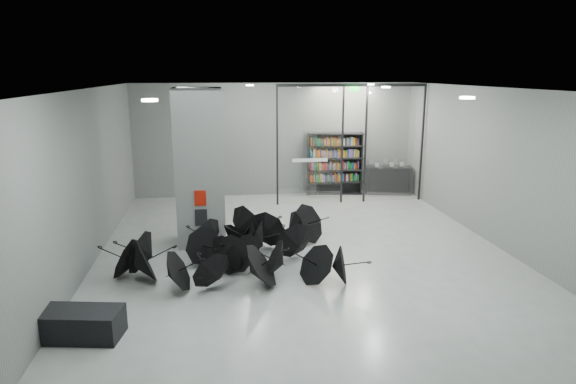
{
  "coord_description": "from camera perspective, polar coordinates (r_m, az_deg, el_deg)",
  "views": [
    {
      "loc": [
        -2.01,
        -10.73,
        4.38
      ],
      "look_at": [
        -0.3,
        1.5,
        1.4
      ],
      "focal_mm": 31.19,
      "sensor_mm": 36.0,
      "label": 1
    }
  ],
  "objects": [
    {
      "name": "column",
      "position": [
        12.96,
        -10.0,
        2.78
      ],
      "size": [
        1.2,
        1.2,
        4.0
      ],
      "primitive_type": "cube",
      "color": "slate",
      "rests_on": "ground"
    },
    {
      "name": "fire_cabinet",
      "position": [
        12.49,
        -9.97,
        -0.68
      ],
      "size": [
        0.28,
        0.04,
        0.38
      ],
      "primitive_type": "cube",
      "color": "#A50A07",
      "rests_on": "column"
    },
    {
      "name": "info_panel",
      "position": [
        12.62,
        -9.88,
        -2.88
      ],
      "size": [
        0.3,
        0.03,
        0.42
      ],
      "primitive_type": "cube",
      "color": "black",
      "rests_on": "column"
    },
    {
      "name": "shop_counter",
      "position": [
        18.72,
        11.33,
        1.35
      ],
      "size": [
        1.77,
        0.98,
        1.0
      ],
      "primitive_type": "cube",
      "rotation": [
        0.0,
        0.0,
        -0.2
      ],
      "color": "black",
      "rests_on": "ground"
    },
    {
      "name": "exit_sign",
      "position": [
        16.63,
        7.58,
        11.53
      ],
      "size": [
        0.3,
        0.06,
        0.15
      ],
      "primitive_type": "cube",
      "color": "#0CE533",
      "rests_on": "room"
    },
    {
      "name": "glass_partition",
      "position": [
        16.96,
        7.2,
        6.02
      ],
      "size": [
        5.06,
        0.08,
        4.0
      ],
      "color": "silver",
      "rests_on": "ground"
    },
    {
      "name": "umbrella_cluster",
      "position": [
        11.6,
        -5.55,
        -7.08
      ],
      "size": [
        5.43,
        4.24,
        1.29
      ],
      "color": "black",
      "rests_on": "ground"
    },
    {
      "name": "room",
      "position": [
        11.02,
        2.64,
        5.54
      ],
      "size": [
        14.0,
        14.02,
        4.01
      ],
      "color": "gray",
      "rests_on": "ground"
    },
    {
      "name": "bench",
      "position": [
        9.41,
        -23.08,
        -13.66
      ],
      "size": [
        1.63,
        0.92,
        0.49
      ],
      "primitive_type": "cube",
      "rotation": [
        0.0,
        0.0,
        -0.18
      ],
      "color": "black",
      "rests_on": "ground"
    },
    {
      "name": "bookshelf",
      "position": [
        18.26,
        5.34,
        3.22
      ],
      "size": [
        2.07,
        0.69,
        2.24
      ],
      "primitive_type": null,
      "rotation": [
        0.0,
        0.0,
        -0.14
      ],
      "color": "black",
      "rests_on": "ground"
    }
  ]
}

